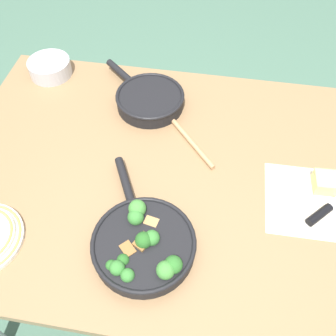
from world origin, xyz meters
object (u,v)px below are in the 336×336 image
(grater_knife, at_px, (331,206))
(skillet_broccoli, at_px, (143,243))
(wooden_spoon, at_px, (174,122))
(cheese_block, at_px, (329,183))
(skillet_eggs, at_px, (149,99))
(prep_bowl_steel, at_px, (50,68))

(grater_knife, bearing_deg, skillet_broccoli, 157.21)
(wooden_spoon, xyz_separation_m, cheese_block, (0.47, -0.18, 0.01))
(skillet_eggs, relative_size, prep_bowl_steel, 2.05)
(skillet_broccoli, bearing_deg, prep_bowl_steel, 10.53)
(skillet_broccoli, xyz_separation_m, wooden_spoon, (0.01, 0.45, -0.02))
(skillet_broccoli, bearing_deg, skillet_eggs, -17.16)
(grater_knife, distance_m, cheese_block, 0.07)
(skillet_eggs, height_order, wooden_spoon, skillet_eggs)
(skillet_broccoli, bearing_deg, wooden_spoon, -27.84)
(wooden_spoon, distance_m, cheese_block, 0.50)
(prep_bowl_steel, bearing_deg, skillet_eggs, -14.94)
(skillet_broccoli, distance_m, skillet_eggs, 0.53)
(cheese_block, bearing_deg, prep_bowl_steel, 159.53)
(skillet_eggs, relative_size, grater_knife, 1.47)
(grater_knife, xyz_separation_m, cheese_block, (-0.01, 0.07, 0.01))
(skillet_broccoli, height_order, cheese_block, skillet_broccoli)
(skillet_eggs, bearing_deg, prep_bowl_steel, 26.96)
(wooden_spoon, relative_size, grater_knife, 1.36)
(skillet_broccoli, xyz_separation_m, cheese_block, (0.48, 0.27, -0.01))
(cheese_block, bearing_deg, skillet_broccoli, -150.38)
(wooden_spoon, bearing_deg, prep_bowl_steel, 29.29)
(cheese_block, xyz_separation_m, prep_bowl_steel, (-0.96, 0.36, 0.01))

